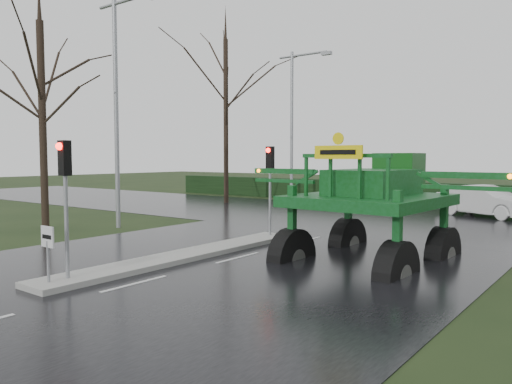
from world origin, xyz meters
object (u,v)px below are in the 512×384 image
Objects in this scene: traffic_signal_mid at (270,171)px; street_light_left_far at (296,113)px; traffic_signal_near at (65,179)px; street_light_left_near at (120,91)px; crop_sprayer at (297,186)px; keep_left_sign at (48,245)px; white_sedan at (485,217)px.

street_light_left_far is at bearing 118.86° from traffic_signal_mid.
street_light_left_near reaches higher than traffic_signal_near.
traffic_signal_mid is 3.60m from crop_sprayer.
keep_left_sign is 7.26m from crop_sprayer.
street_light_left_far is (0.00, 14.00, 0.00)m from street_light_left_near.
traffic_signal_near is at bearing -171.30° from white_sedan.
traffic_signal_mid is at bearing -61.14° from street_light_left_far.
traffic_signal_near is at bearing -110.64° from crop_sprayer.
keep_left_sign is 23.11m from street_light_left_far.
white_sedan is (4.85, 21.48, -1.06)m from keep_left_sign.
street_light_left_near is (-6.89, 7.50, 4.93)m from keep_left_sign.
street_light_left_far reaches higher than crop_sprayer.
street_light_left_near is 1.18× the size of crop_sprayer.
traffic_signal_near reaches higher than white_sedan.
keep_left_sign is 0.14× the size of street_light_left_far.
traffic_signal_near is 22.37m from street_light_left_far.
street_light_left_near is (-6.89, -1.49, 3.40)m from traffic_signal_mid.
crop_sprayer is at bearing -57.18° from street_light_left_far.
keep_left_sign is at bearing -47.41° from street_light_left_near.
traffic_signal_mid is (0.00, 8.99, 1.53)m from keep_left_sign.
street_light_left_far reaches higher than keep_left_sign.
keep_left_sign is at bearing -90.00° from traffic_signal_near.
traffic_signal_near reaches higher than keep_left_sign.
crop_sprayer is (2.69, -2.36, -0.34)m from traffic_signal_mid.
white_sedan is (11.75, -0.02, -5.99)m from street_light_left_far.
traffic_signal_mid is at bearing 12.21° from street_light_left_near.
traffic_signal_near is 8.50m from traffic_signal_mid.
traffic_signal_mid is at bearing -179.52° from white_sedan.
white_sedan is at bearing 77.28° from keep_left_sign.
street_light_left_far reaches higher than traffic_signal_near.
street_light_left_near is at bearing -90.00° from street_light_left_far.
keep_left_sign is 0.27× the size of white_sedan.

